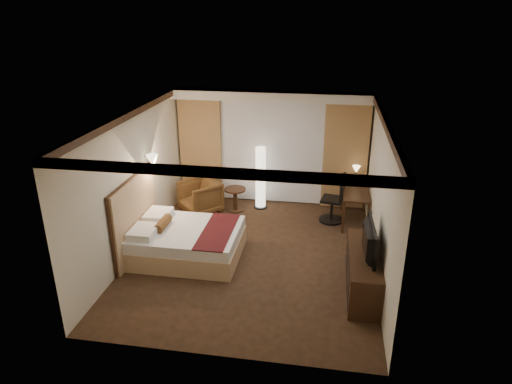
% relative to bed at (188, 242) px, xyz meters
% --- Properties ---
extents(floor, '(4.50, 5.50, 0.01)m').
position_rel_bed_xyz_m(floor, '(1.21, 0.21, -0.29)').
color(floor, black).
rests_on(floor, ground).
extents(ceiling, '(4.50, 5.50, 0.01)m').
position_rel_bed_xyz_m(ceiling, '(1.21, 0.21, 2.41)').
color(ceiling, white).
rests_on(ceiling, back_wall).
extents(back_wall, '(4.50, 0.02, 2.70)m').
position_rel_bed_xyz_m(back_wall, '(1.21, 2.96, 1.06)').
color(back_wall, beige).
rests_on(back_wall, floor).
extents(left_wall, '(0.02, 5.50, 2.70)m').
position_rel_bed_xyz_m(left_wall, '(-1.04, 0.21, 1.06)').
color(left_wall, beige).
rests_on(left_wall, floor).
extents(right_wall, '(0.02, 5.50, 2.70)m').
position_rel_bed_xyz_m(right_wall, '(3.46, 0.21, 1.06)').
color(right_wall, beige).
rests_on(right_wall, floor).
extents(crown_molding, '(4.50, 5.50, 0.12)m').
position_rel_bed_xyz_m(crown_molding, '(1.21, 0.21, 2.35)').
color(crown_molding, black).
rests_on(crown_molding, ceiling).
extents(soffit, '(4.50, 0.50, 0.20)m').
position_rel_bed_xyz_m(soffit, '(1.21, 2.71, 2.31)').
color(soffit, white).
rests_on(soffit, ceiling).
extents(curtain_sheer, '(2.48, 0.04, 2.45)m').
position_rel_bed_xyz_m(curtain_sheer, '(1.21, 2.88, 0.96)').
color(curtain_sheer, silver).
rests_on(curtain_sheer, back_wall).
extents(curtain_left_drape, '(1.00, 0.14, 2.45)m').
position_rel_bed_xyz_m(curtain_left_drape, '(-0.49, 2.82, 0.96)').
color(curtain_left_drape, tan).
rests_on(curtain_left_drape, back_wall).
extents(curtain_right_drape, '(1.00, 0.14, 2.45)m').
position_rel_bed_xyz_m(curtain_right_drape, '(2.91, 2.82, 0.96)').
color(curtain_right_drape, tan).
rests_on(curtain_right_drape, back_wall).
extents(wall_sconce, '(0.24, 0.24, 0.24)m').
position_rel_bed_xyz_m(wall_sconce, '(-0.88, 0.77, 1.33)').
color(wall_sconce, white).
rests_on(wall_sconce, left_wall).
extents(bed, '(1.97, 1.54, 0.58)m').
position_rel_bed_xyz_m(bed, '(0.00, 0.00, 0.00)').
color(bed, white).
rests_on(bed, floor).
extents(headboard, '(0.12, 1.84, 1.50)m').
position_rel_bed_xyz_m(headboard, '(-0.99, 0.00, 0.46)').
color(headboard, tan).
rests_on(headboard, floor).
extents(armchair, '(1.08, 1.08, 0.81)m').
position_rel_bed_xyz_m(armchair, '(-0.32, 2.01, 0.12)').
color(armchair, '#513218').
rests_on(armchair, floor).
extents(side_table, '(0.50, 0.50, 0.55)m').
position_rel_bed_xyz_m(side_table, '(0.46, 2.20, -0.01)').
color(side_table, black).
rests_on(side_table, floor).
extents(floor_lamp, '(0.31, 0.31, 1.49)m').
position_rel_bed_xyz_m(floor_lamp, '(1.01, 2.48, 0.46)').
color(floor_lamp, white).
rests_on(floor_lamp, floor).
extents(desk, '(0.55, 1.30, 0.75)m').
position_rel_bed_xyz_m(desk, '(3.16, 2.05, 0.09)').
color(desk, black).
rests_on(desk, floor).
extents(desk_lamp, '(0.18, 0.18, 0.34)m').
position_rel_bed_xyz_m(desk_lamp, '(3.16, 2.54, 0.63)').
color(desk_lamp, '#FFD899').
rests_on(desk_lamp, desk).
extents(office_chair, '(0.62, 0.62, 1.11)m').
position_rel_bed_xyz_m(office_chair, '(2.66, 2.00, 0.27)').
color(office_chair, black).
rests_on(office_chair, floor).
extents(dresser, '(0.50, 1.77, 0.69)m').
position_rel_bed_xyz_m(dresser, '(3.21, -0.60, 0.06)').
color(dresser, black).
rests_on(dresser, floor).
extents(television, '(0.68, 1.12, 0.14)m').
position_rel_bed_xyz_m(television, '(3.18, -0.60, 0.72)').
color(television, black).
rests_on(television, dresser).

